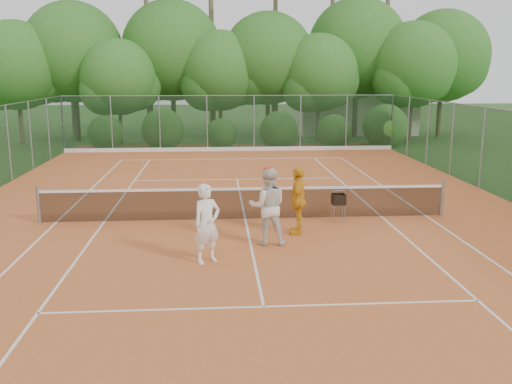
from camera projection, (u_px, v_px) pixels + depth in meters
ground at (245, 220)px, 16.84m from camera, size 120.00×120.00×0.00m
clay_court at (245, 220)px, 16.84m from camera, size 18.00×36.00×0.02m
club_building at (353, 111)px, 40.58m from camera, size 8.00×5.00×3.00m
tennis_net at (245, 203)px, 16.73m from camera, size 11.97×0.10×1.10m
player_white at (207, 224)px, 12.90m from camera, size 0.79×0.72×1.82m
player_center_grp at (268, 206)px, 14.26m from camera, size 0.97×0.77×1.99m
player_yellow at (298, 200)px, 15.22m from camera, size 0.67×1.14×1.82m
ball_hopper at (339, 200)px, 16.47m from camera, size 0.36×0.36×0.82m
stray_ball_a at (201, 168)px, 25.61m from camera, size 0.07×0.07×0.07m
stray_ball_b at (192, 157)px, 28.85m from camera, size 0.07×0.07×0.07m
stray_ball_c at (337, 166)px, 26.07m from camera, size 0.07×0.07×0.07m
court_markings at (245, 219)px, 16.84m from camera, size 11.03×23.83×0.01m
fence_back at (231, 123)px, 31.16m from camera, size 18.07×0.07×3.00m
tropical_treeline at (251, 58)px, 35.61m from camera, size 32.10×8.49×15.03m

